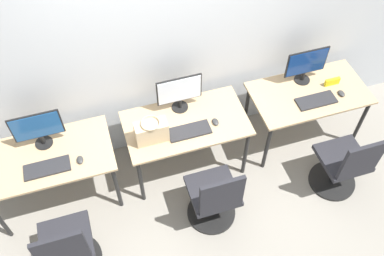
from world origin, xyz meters
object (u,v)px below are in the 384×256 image
mouse_left (80,160)px  monitor_right (306,64)px  mouse_right (341,93)px  handbag (151,131)px  monitor_left (38,128)px  keyboard_right (316,101)px  monitor_center (179,92)px  keyboard_left (47,168)px  mouse_center (215,122)px  office_chair_right (344,166)px  office_chair_left (68,249)px  office_chair_center (214,199)px  keyboard_center (189,131)px

mouse_left → monitor_right: 2.38m
monitor_right → mouse_right: 0.46m
monitor_right → handbag: bearing=-170.5°
monitor_left → keyboard_right: (2.64, -0.29, -0.21)m
mouse_left → monitor_center: monitor_center is taller
keyboard_left → mouse_right: (2.92, 0.01, 0.01)m
mouse_center → mouse_right: (1.34, -0.03, 0.00)m
monitor_right → mouse_center: bearing=-165.4°
keyboard_left → office_chair_right: office_chair_right is taller
office_chair_left → handbag: bearing=35.7°
mouse_left → mouse_right: size_ratio=1.00×
office_chair_center → keyboard_left: bearing=158.0°
handbag → keyboard_center: bearing=-3.1°
monitor_left → office_chair_center: 1.71m
mouse_center → monitor_right: monitor_right is taller
monitor_right → mouse_left: bearing=-172.2°
office_chair_left → keyboard_right: office_chair_left is taller
mouse_left → mouse_right: same height
keyboard_left → keyboard_right: size_ratio=1.00×
keyboard_center → handbag: bearing=176.9°
office_chair_right → mouse_left: bearing=166.3°
office_chair_center → monitor_right: 1.63m
handbag → monitor_center: bearing=40.1°
monitor_center → mouse_right: (1.60, -0.32, -0.20)m
keyboard_left → office_chair_right: bearing=-12.4°
keyboard_left → mouse_center: mouse_center is taller
mouse_left → monitor_right: monitor_right is taller
keyboard_left → monitor_center: size_ratio=0.91×
monitor_left → monitor_right: same height
office_chair_left → office_chair_center: bearing=3.3°
keyboard_left → office_chair_center: office_chair_center is taller
office_chair_left → keyboard_center: (1.29, 0.65, 0.35)m
keyboard_left → keyboard_center: bearing=0.8°
office_chair_left → mouse_right: size_ratio=10.05×
monitor_right → office_chair_right: size_ratio=0.49×
office_chair_left → keyboard_center: size_ratio=2.25×
handbag → monitor_right: bearing=9.5°
keyboard_left → mouse_center: 1.59m
monitor_left → keyboard_left: (0.00, -0.29, -0.21)m
office_chair_right → keyboard_right: bearing=97.0°
monitor_left → office_chair_left: (0.03, -0.93, -0.56)m
keyboard_center → mouse_right: size_ratio=4.46×
mouse_center → monitor_right: 1.10m
mouse_left → keyboard_center: bearing=1.3°
keyboard_center → keyboard_right: same height
keyboard_center → handbag: handbag is taller
monitor_center → office_chair_center: (0.06, -0.90, -0.56)m
mouse_left → mouse_center: (1.30, 0.05, 0.00)m
office_chair_center → mouse_right: (1.54, 0.57, 0.35)m
mouse_center → monitor_right: size_ratio=0.20×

